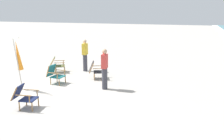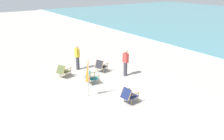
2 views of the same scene
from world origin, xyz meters
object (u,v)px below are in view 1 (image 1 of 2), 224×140
at_px(person_near_chairs, 85,55).
at_px(person_by_waterline, 105,69).
at_px(beach_chair_back_right, 56,64).
at_px(beach_chair_back_left, 24,96).
at_px(umbrella_furled_orange, 18,56).
at_px(beach_chair_mid_center, 55,74).
at_px(beach_chair_far_center, 96,70).

bearing_deg(person_near_chairs, person_by_waterline, 35.98).
bearing_deg(beach_chair_back_right, beach_chair_back_left, 15.38).
bearing_deg(umbrella_furled_orange, beach_chair_mid_center, 145.41).
distance_m(beach_chair_back_right, umbrella_furled_orange, 3.18).
relative_size(umbrella_furled_orange, person_near_chairs, 1.30).
height_order(beach_chair_mid_center, person_near_chairs, person_near_chairs).
height_order(beach_chair_back_right, person_by_waterline, person_by_waterline).
distance_m(beach_chair_back_left, person_near_chairs, 5.27).
xyz_separation_m(umbrella_furled_orange, person_by_waterline, (-1.09, 3.14, -0.54)).
xyz_separation_m(beach_chair_mid_center, beach_chair_far_center, (-1.22, 1.41, -0.00)).
xyz_separation_m(beach_chair_far_center, person_near_chairs, (-1.23, -1.00, 0.41)).
height_order(beach_chair_back_left, person_near_chairs, person_near_chairs).
xyz_separation_m(beach_chair_far_center, beach_chair_back_right, (-0.58, -2.29, -0.01)).
bearing_deg(umbrella_furled_orange, person_near_chairs, 161.07).
relative_size(beach_chair_back_right, person_near_chairs, 0.58).
distance_m(umbrella_furled_orange, person_by_waterline, 3.37).
xyz_separation_m(umbrella_furled_orange, person_near_chairs, (-3.68, 1.26, -0.54)).
relative_size(beach_chair_mid_center, person_by_waterline, 0.50).
distance_m(beach_chair_mid_center, person_by_waterline, 2.33).
bearing_deg(beach_chair_mid_center, umbrella_furled_orange, -34.59).
height_order(umbrella_furled_orange, person_near_chairs, umbrella_furled_orange).
xyz_separation_m(beach_chair_back_right, person_by_waterline, (1.94, 3.16, 0.42)).
distance_m(beach_chair_back_left, umbrella_furled_orange, 2.23).
distance_m(person_near_chairs, person_by_waterline, 3.20).
distance_m(beach_chair_back_left, beach_chair_back_right, 4.78).
height_order(beach_chair_mid_center, person_by_waterline, person_by_waterline).
xyz_separation_m(beach_chair_back_left, beach_chair_far_center, (-4.03, 1.02, 0.01)).
xyz_separation_m(beach_chair_back_left, beach_chair_back_right, (-4.61, -1.27, -0.00)).
bearing_deg(umbrella_furled_orange, beach_chair_back_right, -179.55).
bearing_deg(person_near_chairs, beach_chair_mid_center, -9.54).
height_order(person_near_chairs, person_by_waterline, same).
bearing_deg(beach_chair_far_center, beach_chair_mid_center, -49.26).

